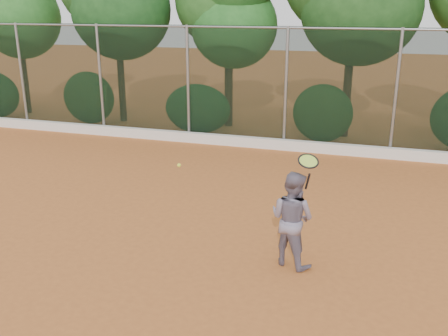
% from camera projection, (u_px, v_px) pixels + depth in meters
% --- Properties ---
extents(ground, '(80.00, 80.00, 0.00)m').
position_uv_depth(ground, '(207.00, 255.00, 8.48)').
color(ground, '#B9632B').
rests_on(ground, ground).
extents(concrete_curb, '(24.00, 0.20, 0.30)m').
position_uv_depth(concrete_curb, '(283.00, 145.00, 14.62)').
color(concrete_curb, silver).
rests_on(concrete_curb, ground).
extents(tennis_player, '(0.95, 0.86, 1.59)m').
position_uv_depth(tennis_player, '(292.00, 219.00, 7.98)').
color(tennis_player, slate).
rests_on(tennis_player, ground).
extents(chainlink_fence, '(24.09, 0.09, 3.50)m').
position_uv_depth(chainlink_fence, '(286.00, 85.00, 14.25)').
color(chainlink_fence, black).
rests_on(chainlink_fence, ground).
extents(tennis_racket, '(0.42, 0.41, 0.59)m').
position_uv_depth(tennis_racket, '(308.00, 163.00, 7.61)').
color(tennis_racket, black).
rests_on(tennis_racket, ground).
extents(tennis_ball_in_flight, '(0.07, 0.07, 0.07)m').
position_uv_depth(tennis_ball_in_flight, '(179.00, 165.00, 8.82)').
color(tennis_ball_in_flight, '#EAF938').
rests_on(tennis_ball_in_flight, ground).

